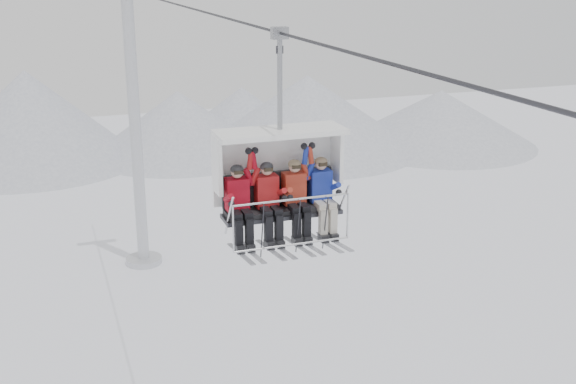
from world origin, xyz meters
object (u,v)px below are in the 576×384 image
object	(u,v)px
skier_center_left	(268,199)
skier_far_right	(322,193)
skier_far_left	(239,202)
skier_center_right	(296,196)
lift_tower_right	(137,152)
chairlift_carrier	(278,169)

from	to	relation	value
skier_center_left	skier_far_right	size ratio (longest dim) A/B	1.00
skier_far_left	skier_far_right	world-z (taller)	same
skier_center_left	skier_center_right	distance (m)	0.56
lift_tower_right	skier_center_right	distance (m)	22.17
skier_far_left	skier_center_left	bearing A→B (deg)	0.00
skier_center_right	skier_far_right	size ratio (longest dim) A/B	1.00
skier_center_right	lift_tower_right	bearing A→B (deg)	90.68
chairlift_carrier	skier_center_right	xyz separation A→B (m)	(0.26, -0.30, -0.47)
skier_far_left	lift_tower_right	bearing A→B (deg)	87.68
skier_center_left	skier_center_right	bearing A→B (deg)	0.00
skier_center_right	skier_far_right	world-z (taller)	same
skier_far_left	skier_center_left	size ratio (longest dim) A/B	1.00
chairlift_carrier	skier_center_right	bearing A→B (deg)	-49.48
lift_tower_right	skier_center_right	world-z (taller)	lift_tower_right
chairlift_carrier	skier_center_left	bearing A→B (deg)	-134.54
skier_center_right	skier_far_right	xyz separation A→B (m)	(0.54, 0.00, 0.00)
skier_center_left	skier_center_right	world-z (taller)	same
chairlift_carrier	lift_tower_right	bearing A→B (deg)	90.00
lift_tower_right	skier_far_right	xyz separation A→B (m)	(0.80, -21.72, 4.45)
lift_tower_right	skier_far_right	size ratio (longest dim) A/B	7.99
lift_tower_right	skier_center_left	size ratio (longest dim) A/B	7.99
lift_tower_right	chairlift_carrier	xyz separation A→B (m)	(0.00, -21.41, 4.92)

